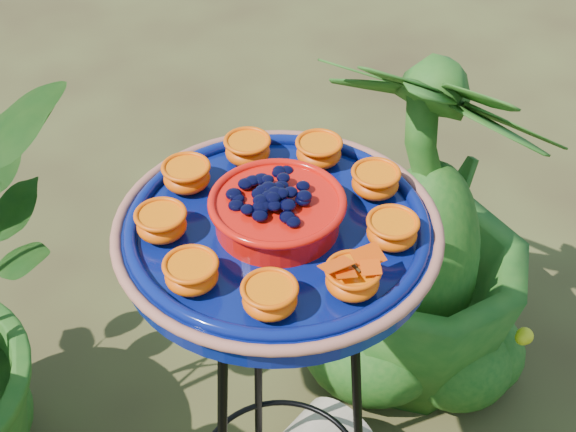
# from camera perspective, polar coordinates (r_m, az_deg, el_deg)

# --- Properties ---
(tripod_stand) EXTENTS (0.37, 0.38, 0.95)m
(tripod_stand) POSITION_cam_1_polar(r_m,az_deg,el_deg) (1.53, -0.61, -12.61)
(tripod_stand) COLOR black
(tripod_stand) RESTS_ON ground
(feeder_dish) EXTENTS (0.51, 0.51, 0.11)m
(feeder_dish) POSITION_cam_1_polar(r_m,az_deg,el_deg) (1.22, -0.75, -0.75)
(feeder_dish) COLOR #071258
(feeder_dish) RESTS_ON tripod_stand
(shrub_back_right) EXTENTS (0.79, 0.79, 1.00)m
(shrub_back_right) POSITION_cam_1_polar(r_m,az_deg,el_deg) (2.00, 9.88, -0.65)
(shrub_back_right) COLOR #164913
(shrub_back_right) RESTS_ON ground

